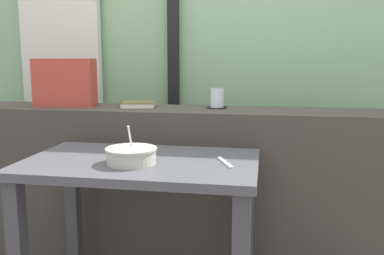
% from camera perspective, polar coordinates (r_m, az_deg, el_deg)
% --- Properties ---
extents(outdoor_backdrop, '(4.80, 0.08, 2.80)m').
position_cam_1_polar(outdoor_backdrop, '(2.86, 0.39, 15.09)').
color(outdoor_backdrop, '#8EBC89').
rests_on(outdoor_backdrop, ground).
extents(curtain_left_panel, '(0.56, 0.06, 2.50)m').
position_cam_1_polar(curtain_left_panel, '(3.04, -17.46, 11.49)').
color(curtain_left_panel, silver).
rests_on(curtain_left_panel, ground).
extents(window_divider_post, '(0.07, 0.05, 2.60)m').
position_cam_1_polar(window_divider_post, '(2.81, -2.57, 13.13)').
color(window_divider_post, black).
rests_on(window_divider_post, ground).
extents(dark_console_ledge, '(2.80, 0.36, 0.86)m').
position_cam_1_polar(dark_console_ledge, '(2.31, -2.37, -8.01)').
color(dark_console_ledge, '#423D38').
rests_on(dark_console_ledge, ground).
extents(breakfast_table, '(0.96, 0.58, 0.71)m').
position_cam_1_polar(breakfast_table, '(1.78, -6.87, -8.58)').
color(breakfast_table, '#414145').
rests_on(breakfast_table, ground).
extents(coaster_square, '(0.10, 0.10, 0.00)m').
position_cam_1_polar(coaster_square, '(2.23, 3.42, 2.72)').
color(coaster_square, black).
rests_on(coaster_square, dark_console_ledge).
extents(juice_glass, '(0.07, 0.07, 0.10)m').
position_cam_1_polar(juice_glass, '(2.23, 3.43, 3.94)').
color(juice_glass, white).
rests_on(juice_glass, coaster_square).
extents(closed_book, '(0.21, 0.19, 0.03)m').
position_cam_1_polar(closed_book, '(2.28, -7.41, 3.12)').
color(closed_book, brown).
rests_on(closed_book, dark_console_ledge).
extents(throw_pillow, '(0.34, 0.18, 0.26)m').
position_cam_1_polar(throw_pillow, '(2.41, -16.88, 5.87)').
color(throw_pillow, '#B74233').
rests_on(throw_pillow, dark_console_ledge).
extents(soup_bowl, '(0.20, 0.20, 0.16)m').
position_cam_1_polar(soup_bowl, '(1.67, -8.26, -3.82)').
color(soup_bowl, '#BCB7A8').
rests_on(soup_bowl, breakfast_table).
extents(fork_utensil, '(0.08, 0.16, 0.01)m').
position_cam_1_polar(fork_utensil, '(1.68, 4.50, -4.74)').
color(fork_utensil, silver).
rests_on(fork_utensil, breakfast_table).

